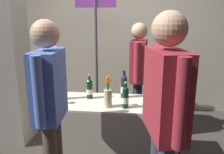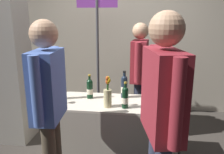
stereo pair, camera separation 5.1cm
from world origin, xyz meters
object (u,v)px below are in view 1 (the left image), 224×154
Objects in this scene: concrete_pillar at (5,33)px; vendor_presenter at (138,69)px; wine_glass_mid at (145,89)px; display_bottle_0 at (63,87)px; booth_signpost at (96,44)px; flower_vase at (108,95)px; taster_foreground_right at (165,108)px; wine_glass_near_vendor at (60,96)px; featured_wine_bottle at (90,88)px; tasting_table at (112,120)px.

vendor_presenter is at bearing 13.15° from concrete_pillar.
vendor_presenter is (-0.09, 0.51, 0.13)m from wine_glass_mid.
display_bottle_0 is at bearing -47.85° from vendor_presenter.
booth_signpost is (-0.67, 0.35, 0.31)m from vendor_presenter.
taster_foreground_right is at bearing -56.90° from flower_vase.
concrete_pillar is at bearing -144.43° from booth_signpost.
wine_glass_near_vendor is 1.02m from wine_glass_mid.
featured_wine_bottle is 2.20× the size of wine_glass_near_vendor.
tasting_table is 9.90× the size of wine_glass_mid.
concrete_pillar reaches higher than featured_wine_bottle.
vendor_presenter is 0.93× the size of taster_foreground_right.
concrete_pillar is 1.83m from vendor_presenter.
booth_signpost reaches higher than vendor_presenter.
wine_glass_mid is 0.07× the size of booth_signpost.
flower_vase is at bearing -18.53° from display_bottle_0.
taster_foreground_right reaches higher than flower_vase.
wine_glass_near_vendor is at bearing -41.19° from vendor_presenter.
booth_signpost is (0.21, 1.18, 0.45)m from wine_glass_near_vendor.
concrete_pillar reaches higher than display_bottle_0.
concrete_pillar is at bearing 167.63° from tasting_table.
vendor_presenter is (0.33, 0.87, 0.10)m from flower_vase.
featured_wine_bottle is 0.68m from wine_glass_mid.
concrete_pillar is at bearing 161.35° from flower_vase.
flower_vase is (0.55, -0.03, 0.04)m from wine_glass_near_vendor.
tasting_table is 0.41m from flower_vase.
flower_vase is 1.32m from booth_signpost.
wine_glass_near_vendor is 1.22m from vendor_presenter.
tasting_table is at bearing -17.69° from vendor_presenter.
flower_vase is (1.38, -0.47, -0.62)m from concrete_pillar.
vendor_presenter is (0.58, 0.61, 0.12)m from featured_wine_bottle.
vendor_presenter reaches higher than wine_glass_mid.
featured_wine_bottle is 0.32m from display_bottle_0.
featured_wine_bottle is 0.17× the size of taster_foreground_right.
display_bottle_0 is at bearing -102.70° from booth_signpost.
tasting_table is at bearing -12.37° from concrete_pillar.
display_bottle_0 is (-0.60, 0.03, 0.39)m from tasting_table.
display_bottle_0 is at bearing 36.46° from taster_foreground_right.
vendor_presenter is 1.66m from taster_foreground_right.
display_bottle_0 is 0.20× the size of taster_foreground_right.
tasting_table is 0.47m from featured_wine_bottle.
display_bottle_0 is (0.81, -0.28, -0.61)m from concrete_pillar.
display_bottle_0 is at bearing 97.50° from wine_glass_near_vendor.
featured_wine_bottle is at bearing 25.01° from taster_foreground_right.
concrete_pillar is 10.05× the size of featured_wine_bottle.
tasting_table is 1.36m from booth_signpost.
concrete_pillar is at bearing 152.42° from wine_glass_near_vendor.
wine_glass_mid is at bearing 40.93° from flower_vase.
booth_signpost reaches higher than wine_glass_near_vendor.
taster_foreground_right reaches higher than vendor_presenter.
taster_foreground_right is (1.89, -1.25, -0.43)m from concrete_pillar.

